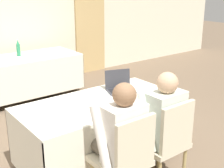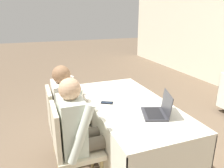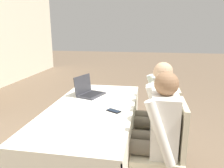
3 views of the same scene
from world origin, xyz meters
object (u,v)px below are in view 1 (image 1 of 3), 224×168
water_bottle (18,48)px  cell_phone (107,110)px  laptop (120,87)px  chair_near_left (126,157)px  person_checkered_shirt (118,136)px  chair_near_right (166,140)px  person_white_shirt (159,121)px

water_bottle → cell_phone: bearing=-94.4°
laptop → chair_near_left: 1.10m
person_checkered_shirt → chair_near_right: bearing=168.5°
chair_near_left → chair_near_right: size_ratio=1.00×
person_checkered_shirt → person_white_shirt: bearing=-180.0°
cell_phone → person_white_shirt: person_white_shirt is taller
laptop → person_white_shirt: (-0.13, -0.76, -0.11)m
chair_near_left → person_checkered_shirt: (-0.00, 0.10, 0.16)m
water_bottle → chair_near_left: 3.34m
chair_near_left → chair_near_right: 0.51m
person_checkered_shirt → chair_near_left: bearing=90.0°
laptop → chair_near_left: bearing=-106.7°
water_bottle → chair_near_left: water_bottle is taller
water_bottle → chair_near_right: water_bottle is taller
laptop → chair_near_right: laptop is taller
chair_near_left → person_checkered_shirt: bearing=-90.0°
person_checkered_shirt → person_white_shirt: same height
person_white_shirt → water_bottle: bearing=-87.8°
chair_near_left → chair_near_right: same height
water_bottle → chair_near_left: bearing=-96.7°
water_bottle → person_checkered_shirt: (-0.39, -3.19, -0.20)m
chair_near_right → person_white_shirt: (0.00, 0.10, 0.16)m
chair_near_right → person_white_shirt: person_white_shirt is taller
chair_near_left → person_white_shirt: person_white_shirt is taller
chair_near_left → person_white_shirt: bearing=-168.5°
laptop → chair_near_left: (-0.63, -0.86, -0.27)m
laptop → cell_phone: size_ratio=2.44×
person_checkered_shirt → water_bottle: bearing=-96.9°
water_bottle → chair_near_left: size_ratio=0.32×
water_bottle → person_checkered_shirt: bearing=-96.9°
water_bottle → person_white_shirt: 3.20m
cell_phone → water_bottle: (0.21, 2.81, 0.13)m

